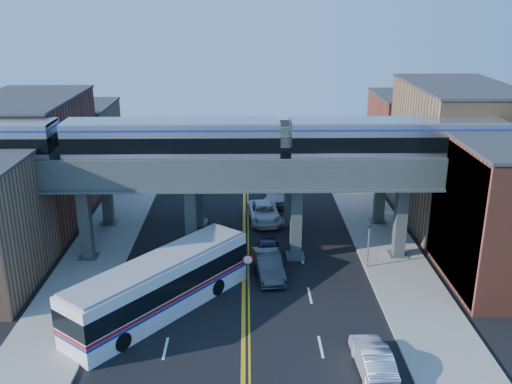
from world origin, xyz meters
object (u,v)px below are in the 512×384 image
stop_sign (248,266)px  car_lane_d (278,193)px  traffic_signal (369,240)px  car_lane_b (269,265)px  car_lane_a (268,254)px  transit_train (173,142)px  car_parked_curb (373,359)px  transit_bus (161,286)px  car_lane_c (264,213)px

stop_sign → car_lane_d: (3.01, 17.91, -0.92)m
traffic_signal → car_lane_b: traffic_signal is taller
stop_sign → car_lane_a: bearing=68.8°
stop_sign → transit_train: bearing=137.2°
traffic_signal → car_lane_a: size_ratio=0.86×
transit_train → car_lane_b: (6.89, -3.05, -8.46)m
stop_sign → car_parked_curb: (6.71, -9.27, -0.99)m
car_lane_d → transit_bus: bearing=-105.0°
transit_bus → car_lane_c: bearing=14.5°
transit_train → car_lane_c: (6.89, 7.67, -8.51)m
traffic_signal → car_lane_d: bearing=111.5°
traffic_signal → car_lane_c: traffic_signal is taller
car_lane_c → car_parked_curb: (5.21, -21.94, -0.02)m
traffic_signal → car_lane_a: traffic_signal is taller
transit_train → car_lane_b: transit_train is taller
transit_train → transit_bus: size_ratio=3.84×
car_lane_a → car_lane_b: car_lane_b is taller
car_lane_b → transit_bus: bearing=-152.7°
car_lane_a → transit_train: bearing=174.0°
stop_sign → car_parked_curb: stop_sign is taller
transit_train → transit_bus: 10.85m
car_parked_curb → car_lane_c: bearing=-79.6°
car_lane_a → stop_sign: bearing=-107.8°
traffic_signal → car_lane_d: traffic_signal is taller
car_lane_d → car_parked_curb: car_lane_d is taller
car_lane_a → car_lane_b: 1.90m
transit_bus → car_lane_a: size_ratio=2.62×
car_lane_c → transit_train: bearing=-137.3°
transit_train → car_lane_a: size_ratio=10.04×
transit_train → car_lane_d: (8.41, 12.91, -8.46)m
transit_bus → car_parked_curb: size_ratio=2.67×
car_lane_a → car_lane_d: 14.13m
stop_sign → traffic_signal: traffic_signal is taller
traffic_signal → transit_train: bearing=172.0°
transit_bus → transit_train: bearing=37.8°
traffic_signal → transit_bus: traffic_signal is taller
stop_sign → car_lane_b: (1.50, 1.95, -0.92)m
car_lane_a → car_lane_d: car_lane_d is taller
car_lane_d → car_parked_curb: size_ratio=1.23×
transit_train → traffic_signal: 16.04m
transit_train → stop_sign: transit_train is taller
transit_train → transit_bus: bearing=-91.3°
transit_train → car_lane_a: transit_train is taller
transit_bus → car_lane_d: 22.49m
car_parked_curb → car_lane_a: bearing=-71.3°
traffic_signal → car_lane_d: (-5.89, 14.91, -1.46)m
traffic_signal → car_parked_curb: size_ratio=0.87×
stop_sign → car_lane_b: bearing=52.5°
car_lane_c → car_lane_a: bearing=-95.4°
traffic_signal → stop_sign: bearing=-161.4°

